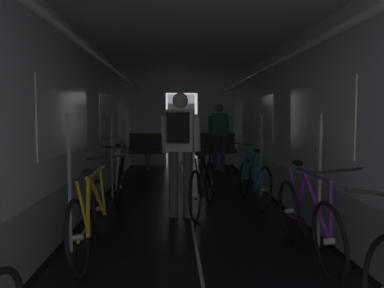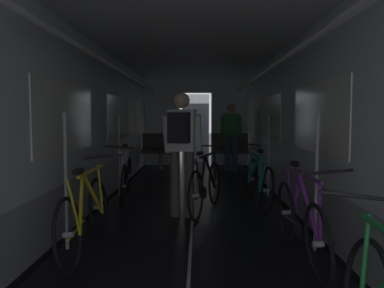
{
  "view_description": "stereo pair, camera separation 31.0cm",
  "coord_description": "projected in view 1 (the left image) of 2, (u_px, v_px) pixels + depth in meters",
  "views": [
    {
      "loc": [
        -0.23,
        -1.67,
        1.35
      ],
      "look_at": [
        0.0,
        3.07,
        1.02
      ],
      "focal_mm": 35.25,
      "sensor_mm": 36.0,
      "label": 1
    },
    {
      "loc": [
        0.08,
        -1.67,
        1.35
      ],
      "look_at": [
        0.0,
        3.07,
        1.02
      ],
      "focal_mm": 35.25,
      "sensor_mm": 36.0,
      "label": 2
    }
  ],
  "objects": [
    {
      "name": "bench_seat_far_right",
      "position": [
        217.0,
        148.0,
        9.82
      ],
      "size": [
        0.98,
        0.51,
        0.95
      ],
      "color": "gray",
      "rests_on": "ground"
    },
    {
      "name": "bicycle_teal",
      "position": [
        253.0,
        180.0,
        5.84
      ],
      "size": [
        0.44,
        1.69,
        0.95
      ],
      "color": "black",
      "rests_on": "ground"
    },
    {
      "name": "bicycle_black_in_aisle",
      "position": [
        203.0,
        185.0,
        5.38
      ],
      "size": [
        0.64,
        1.64,
        0.94
      ],
      "color": "black",
      "rests_on": "ground"
    },
    {
      "name": "train_car_shell",
      "position": [
        190.0,
        93.0,
        5.24
      ],
      "size": [
        3.14,
        12.34,
        2.57
      ],
      "color": "black",
      "rests_on": "ground"
    },
    {
      "name": "bench_seat_far_left",
      "position": [
        148.0,
        148.0,
        9.73
      ],
      "size": [
        0.98,
        0.51,
        0.95
      ],
      "color": "gray",
      "rests_on": "ground"
    },
    {
      "name": "bicycle_white",
      "position": [
        120.0,
        178.0,
        6.03
      ],
      "size": [
        0.44,
        1.69,
        0.95
      ],
      "color": "black",
      "rests_on": "ground"
    },
    {
      "name": "person_standing_near_bench",
      "position": [
        219.0,
        133.0,
        9.42
      ],
      "size": [
        0.53,
        0.23,
        1.69
      ],
      "color": "#384C75",
      "rests_on": "ground"
    },
    {
      "name": "person_cyclist_aisle",
      "position": [
        180.0,
        143.0,
        5.05
      ],
      "size": [
        0.56,
        0.44,
        1.69
      ],
      "color": "brown",
      "rests_on": "ground"
    },
    {
      "name": "bicycle_purple",
      "position": [
        306.0,
        219.0,
        3.61
      ],
      "size": [
        0.44,
        1.69,
        0.95
      ],
      "color": "black",
      "rests_on": "ground"
    },
    {
      "name": "bicycle_yellow",
      "position": [
        91.0,
        216.0,
        3.7
      ],
      "size": [
        0.44,
        1.69,
        0.95
      ],
      "color": "black",
      "rests_on": "ground"
    }
  ]
}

